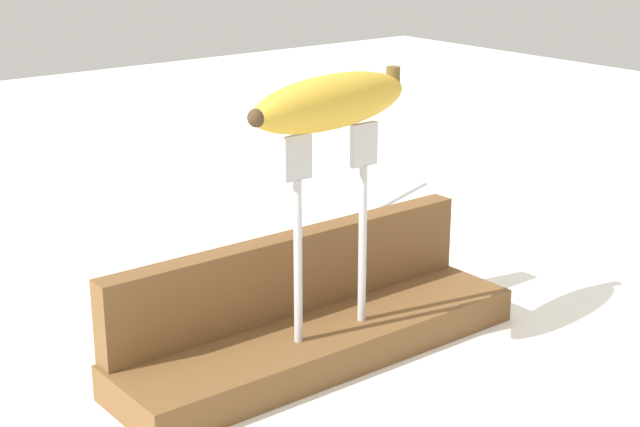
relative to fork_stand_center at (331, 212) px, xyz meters
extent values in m
plane|color=silver|center=(0.00, 0.01, -0.14)|extent=(3.00, 3.00, 0.00)
cube|color=brown|center=(0.00, 0.01, -0.12)|extent=(0.38, 0.10, 0.03)
cube|color=brown|center=(0.00, 0.05, -0.07)|extent=(0.37, 0.02, 0.07)
cylinder|color=#B2B2B7|center=(-0.03, 0.00, -0.04)|extent=(0.01, 0.01, 0.14)
cube|color=#B2B2B7|center=(-0.03, 0.00, 0.05)|extent=(0.03, 0.01, 0.04)
cylinder|color=#B2B2B7|center=(0.03, 0.00, -0.04)|extent=(0.01, 0.01, 0.14)
cube|color=#B2B2B7|center=(0.03, 0.00, 0.05)|extent=(0.03, 0.01, 0.04)
ellipsoid|color=gold|center=(0.00, 0.00, 0.09)|extent=(0.18, 0.07, 0.04)
cylinder|color=brown|center=(0.08, 0.01, 0.10)|extent=(0.01, 0.01, 0.02)
sphere|color=#3F2D19|center=(-0.08, -0.01, 0.09)|extent=(0.01, 0.01, 0.01)
cylinder|color=#B2B2B7|center=(0.37, 0.32, -0.13)|extent=(0.15, 0.06, 0.01)
cube|color=#B2B2B7|center=(0.28, 0.29, -0.13)|extent=(0.04, 0.04, 0.01)
camera|label=1|loc=(-0.48, -0.59, 0.24)|focal=54.86mm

